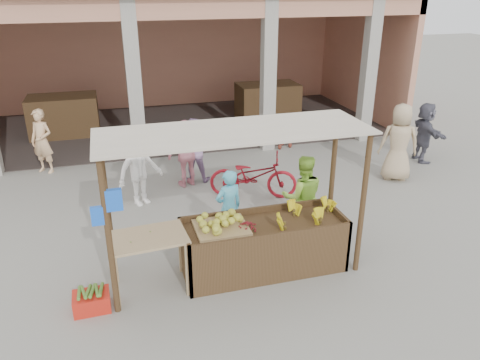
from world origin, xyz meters
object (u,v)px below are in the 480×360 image
object	(u,v)px
side_table	(149,245)
red_crate	(92,302)
vendor_green	(303,195)
motorcycle	(253,175)
vendor_blue	(229,205)
fruit_stall	(263,247)

from	to	relation	value
side_table	red_crate	size ratio (longest dim) A/B	2.30
vendor_green	motorcycle	world-z (taller)	vendor_green
red_crate	vendor_blue	world-z (taller)	vendor_blue
side_table	red_crate	distance (m)	1.12
red_crate	motorcycle	bearing A→B (deg)	40.47
fruit_stall	red_crate	distance (m)	2.73
side_table	red_crate	bearing A→B (deg)	-166.72
red_crate	vendor_green	size ratio (longest dim) A/B	0.31
side_table	vendor_green	world-z (taller)	vendor_green
fruit_stall	vendor_blue	bearing A→B (deg)	109.79
fruit_stall	side_table	distance (m)	1.85
vendor_green	side_table	bearing A→B (deg)	29.04
vendor_green	motorcycle	xyz separation A→B (m)	(-0.34, 1.85, -0.32)
side_table	motorcycle	world-z (taller)	motorcycle
fruit_stall	vendor_blue	xyz separation A→B (m)	(-0.33, 0.93, 0.36)
fruit_stall	vendor_blue	size ratio (longest dim) A/B	1.72
vendor_green	motorcycle	bearing A→B (deg)	-67.69
red_crate	vendor_blue	distance (m)	2.75
red_crate	motorcycle	distance (m)	4.53
vendor_blue	motorcycle	bearing A→B (deg)	-135.85
fruit_stall	red_crate	world-z (taller)	fruit_stall
side_table	vendor_green	size ratio (longest dim) A/B	0.71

